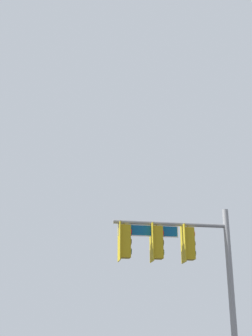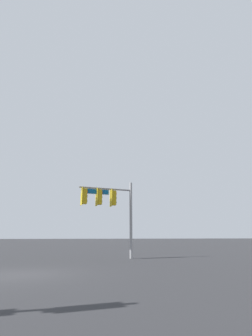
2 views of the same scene
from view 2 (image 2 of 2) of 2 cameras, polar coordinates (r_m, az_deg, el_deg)
ground_plane at (r=12.60m, az=-22.44°, el=-20.72°), size 400.00×400.00×0.00m
signal_pole_near at (r=19.63m, az=-3.71°, el=-7.54°), size 4.14×0.71×5.63m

